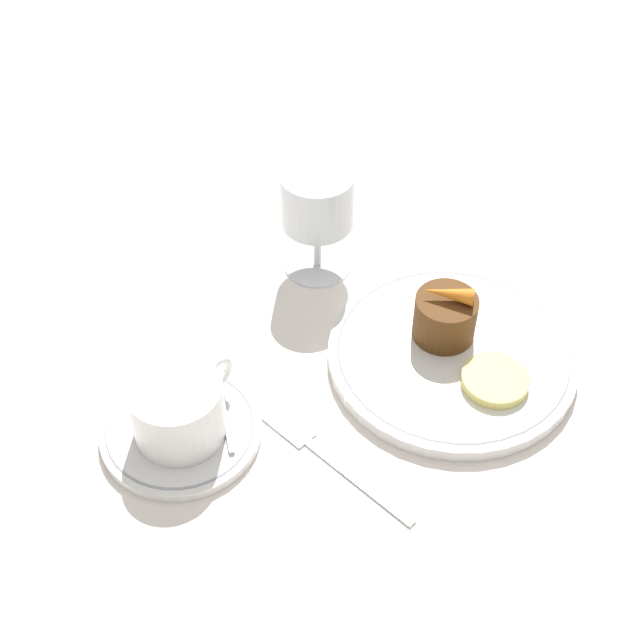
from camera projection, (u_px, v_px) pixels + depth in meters
The scene contains 10 objects.
ground_plane at pixel (405, 343), 0.88m from camera, with size 3.00×3.00×0.00m, color white.
dinner_plate at pixel (452, 355), 0.86m from camera, with size 0.24×0.24×0.01m.
saucer at pixel (181, 430), 0.80m from camera, with size 0.15×0.15×0.01m.
coffee_cup at pixel (178, 408), 0.77m from camera, with size 0.11×0.08×0.06m.
spoon at pixel (222, 397), 0.82m from camera, with size 0.07×0.09×0.00m.
wine_glass at pixel (317, 205), 0.90m from camera, with size 0.07×0.07×0.12m.
fork at pixel (320, 451), 0.79m from camera, with size 0.03×0.17×0.01m.
dessert_cake at pixel (445, 317), 0.85m from camera, with size 0.06×0.06×0.05m.
carrot_garnish at pixel (448, 294), 0.83m from camera, with size 0.04×0.05×0.02m.
pineapple_slice at pixel (498, 377), 0.82m from camera, with size 0.06×0.06×0.01m.
Camera 1 is at (-0.51, -0.31, 0.65)m, focal length 50.00 mm.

